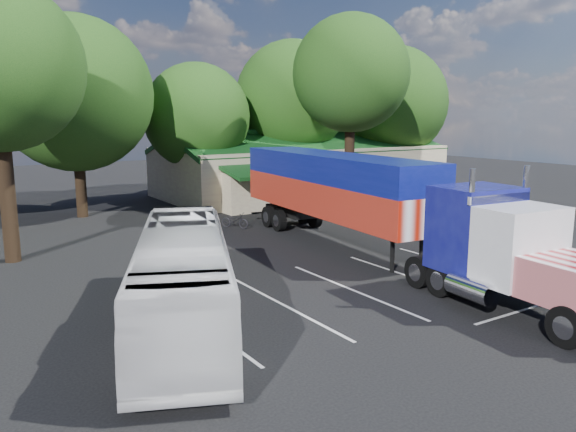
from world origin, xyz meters
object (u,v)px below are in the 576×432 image
bicycle (235,220)px  silver_sedan (310,191)px  semi_truck (367,198)px  woman (435,253)px  tour_bus (183,278)px

bicycle → silver_sedan: silver_sedan is taller
silver_sedan → semi_truck: bearing=157.9°
bicycle → silver_sedan: (10.20, 6.68, 0.30)m
silver_sedan → bicycle: bearing=127.5°
woman → tour_bus: size_ratio=0.15×
semi_truck → woman: size_ratio=13.57×
silver_sedan → tour_bus: bearing=140.7°
semi_truck → bicycle: 9.84m
semi_truck → silver_sedan: size_ratio=5.12×
bicycle → silver_sedan: size_ratio=0.38×
woman → bicycle: size_ratio=0.98×
semi_truck → tour_bus: (-11.10, -4.06, -1.17)m
semi_truck → tour_bus: size_ratio=2.04×
woman → bicycle: woman is taller
woman → silver_sedan: (7.50, 20.00, -0.11)m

